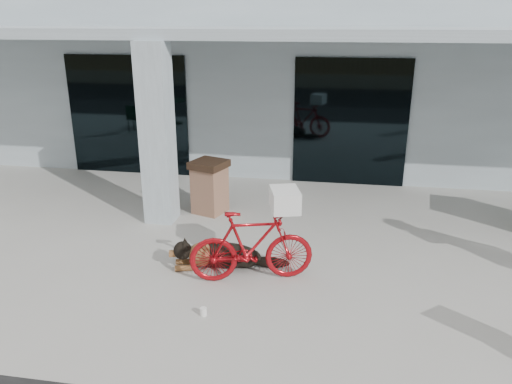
# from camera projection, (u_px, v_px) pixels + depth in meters

# --- Properties ---
(ground) EXTENTS (80.00, 80.00, 0.00)m
(ground) POSITION_uv_depth(u_px,v_px,m) (211.00, 291.00, 6.70)
(ground) COLOR #ABA9A1
(ground) RESTS_ON ground
(building) EXTENTS (22.00, 7.00, 4.50)m
(building) POSITION_uv_depth(u_px,v_px,m) (286.00, 64.00, 13.86)
(building) COLOR silver
(building) RESTS_ON ground
(storefront_glass_left) EXTENTS (2.80, 0.06, 2.70)m
(storefront_glass_left) POSITION_uv_depth(u_px,v_px,m) (128.00, 116.00, 11.39)
(storefront_glass_left) COLOR black
(storefront_glass_left) RESTS_ON ground
(storefront_glass_right) EXTENTS (2.40, 0.06, 2.70)m
(storefront_glass_right) POSITION_uv_depth(u_px,v_px,m) (350.00, 123.00, 10.60)
(storefront_glass_right) COLOR black
(storefront_glass_right) RESTS_ON ground
(column) EXTENTS (0.50, 0.50, 3.12)m
(column) POSITION_uv_depth(u_px,v_px,m) (157.00, 135.00, 8.56)
(column) COLOR silver
(column) RESTS_ON ground
(overhang) EXTENTS (22.00, 2.80, 0.18)m
(overhang) POSITION_uv_depth(u_px,v_px,m) (256.00, 33.00, 8.98)
(overhang) COLOR silver
(overhang) RESTS_ON column
(bicycle) EXTENTS (1.77, 0.93, 1.02)m
(bicycle) POSITION_uv_depth(u_px,v_px,m) (252.00, 246.00, 6.82)
(bicycle) COLOR #9D0C13
(bicycle) RESTS_ON ground
(laundry_basket) EXTENTS (0.48, 0.57, 0.29)m
(laundry_basket) POSITION_uv_depth(u_px,v_px,m) (285.00, 200.00, 6.65)
(laundry_basket) COLOR white
(laundry_basket) RESTS_ON bicycle
(dog) EXTENTS (1.35, 0.74, 0.43)m
(dog) POSITION_uv_depth(u_px,v_px,m) (224.00, 253.00, 7.27)
(dog) COLOR black
(dog) RESTS_ON ground
(cup_near_dog) EXTENTS (0.10, 0.10, 0.10)m
(cup_near_dog) POSITION_uv_depth(u_px,v_px,m) (203.00, 312.00, 6.13)
(cup_near_dog) COLOR white
(cup_near_dog) RESTS_ON ground
(trash_receptacle) EXTENTS (0.75, 0.75, 1.00)m
(trash_receptacle) POSITION_uv_depth(u_px,v_px,m) (210.00, 187.00, 9.25)
(trash_receptacle) COLOR #885D46
(trash_receptacle) RESTS_ON ground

